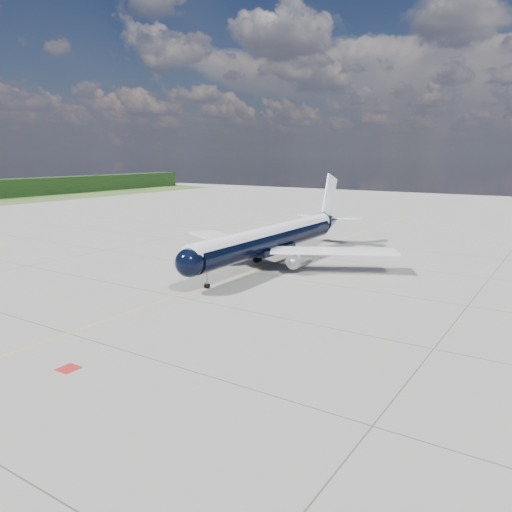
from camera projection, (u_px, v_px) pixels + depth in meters
name	position (u px, v px, depth m)	size (l,w,h in m)	color
ground	(265.00, 266.00, 75.91)	(320.00, 320.00, 0.00)	gray
taxiway_centerline	(246.00, 272.00, 71.81)	(0.16, 160.00, 0.01)	#DDA70B
red_marking	(68.00, 369.00, 39.47)	(1.60, 1.60, 0.01)	maroon
main_airliner	(274.00, 238.00, 76.01)	(37.64, 45.72, 13.23)	black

